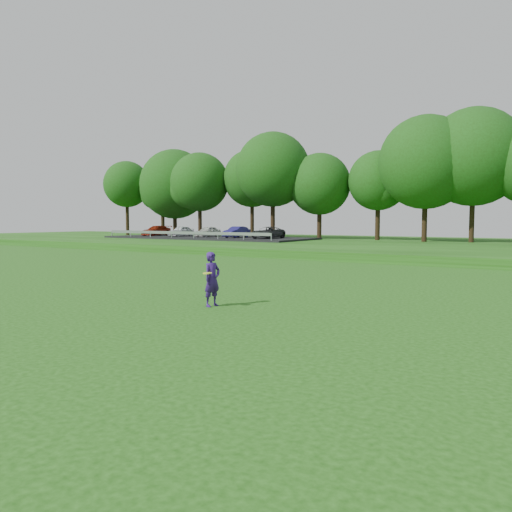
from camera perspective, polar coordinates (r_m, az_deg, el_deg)
The scene contains 6 objects.
ground at distance 15.88m, azimuth -13.25°, elevation -5.78°, with size 140.00×140.00×0.00m, color #18460D.
berm at distance 46.20m, azimuth 19.13°, elevation 0.95°, with size 130.00×30.00×0.60m, color #18460D.
walking_path at distance 32.86m, azimuth 13.04°, elevation -0.63°, with size 130.00×1.60×0.04m, color gray.
treeline at distance 50.31m, azimuth 20.50°, elevation 10.06°, with size 104.00×7.00×15.00m, color #1B420F, non-canonical shape.
parking_lot at distance 56.02m, azimuth -5.52°, elevation 2.44°, with size 24.00×9.00×1.38m.
woman at distance 15.66m, azimuth -5.04°, elevation -2.66°, with size 0.48×0.83×1.71m.
Camera 1 is at (11.42, -10.70, 2.72)m, focal length 35.00 mm.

